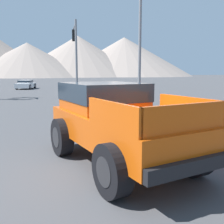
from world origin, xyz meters
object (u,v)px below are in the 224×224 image
(parked_car_blue, at_px, (110,89))
(parked_car_white, at_px, (26,84))
(orange_pickup_truck, at_px, (114,118))
(street_lamp_post, at_px, (140,11))
(traffic_light_main, at_px, (75,47))

(parked_car_blue, distance_m, parked_car_white, 14.18)
(parked_car_blue, bearing_deg, orange_pickup_truck, -119.52)
(parked_car_blue, bearing_deg, parked_car_white, 110.10)
(parked_car_blue, xyz_separation_m, parked_car_white, (-8.94, 11.00, -0.04))
(orange_pickup_truck, distance_m, street_lamp_post, 7.80)
(street_lamp_post, bearing_deg, parked_car_blue, 86.01)
(parked_car_blue, height_order, parked_car_white, parked_car_blue)
(parked_car_blue, xyz_separation_m, street_lamp_post, (-0.84, -12.08, 4.40))
(parked_car_blue, relative_size, street_lamp_post, 0.56)
(orange_pickup_truck, xyz_separation_m, street_lamp_post, (2.56, 6.24, 3.93))
(traffic_light_main, xyz_separation_m, street_lamp_post, (2.57, -8.25, 0.95))
(parked_car_blue, height_order, street_lamp_post, street_lamp_post)
(parked_car_white, bearing_deg, street_lamp_post, -61.89)
(orange_pickup_truck, bearing_deg, traffic_light_main, 72.44)
(parked_car_white, distance_m, street_lamp_post, 24.87)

